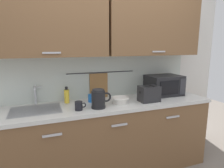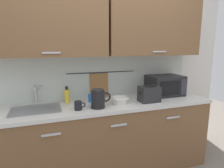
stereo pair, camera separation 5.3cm
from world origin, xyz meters
The scene contains 10 objects.
counter_unit centered at (-0.01, 0.30, 0.46)m, with size 2.53×0.64×0.90m.
back_wall_assembly centered at (0.00, 0.53, 1.52)m, with size 3.70×0.41×2.50m.
sink_faucet centered at (-0.82, 0.53, 1.04)m, with size 0.09×0.17×0.22m.
microwave centered at (0.84, 0.41, 1.04)m, with size 0.46×0.35×0.27m.
electric_kettle centered at (-0.17, 0.16, 1.00)m, with size 0.23×0.16×0.21m.
dish_soap_bottle centered at (-0.48, 0.47, 0.99)m, with size 0.06×0.06×0.20m.
mug_near_sink centered at (-0.19, 0.41, 0.95)m, with size 0.12×0.08×0.09m.
mixing_bowl centered at (0.11, 0.23, 0.94)m, with size 0.21×0.21×0.08m.
toaster centered at (0.47, 0.19, 1.00)m, with size 0.26×0.17×0.19m.
mug_by_kettle centered at (-0.39, 0.16, 0.95)m, with size 0.12×0.08×0.09m.
Camera 2 is at (-0.70, -1.81, 1.57)m, focal length 31.00 mm.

